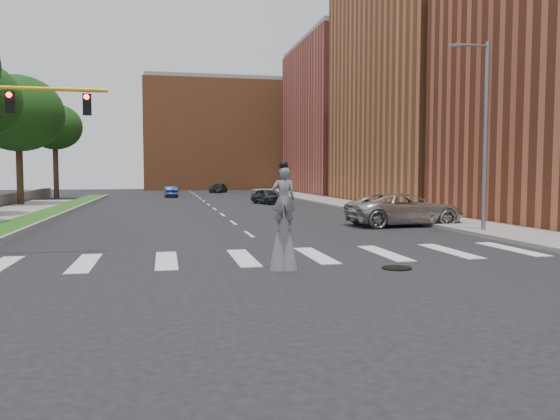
{
  "coord_description": "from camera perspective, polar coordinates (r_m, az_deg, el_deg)",
  "views": [
    {
      "loc": [
        -3.9,
        -17.32,
        2.94
      ],
      "look_at": [
        -0.21,
        0.0,
        1.7
      ],
      "focal_mm": 35.0,
      "sensor_mm": 36.0,
      "label": 1
    }
  ],
  "objects": [
    {
      "name": "ground_plane",
      "position": [
        17.99,
        0.66,
        -5.4
      ],
      "size": [
        160.0,
        160.0,
        0.0
      ],
      "primitive_type": "plane",
      "color": "black",
      "rests_on": "ground"
    },
    {
      "name": "grass_median",
      "position": [
        38.19,
        -23.47,
        -0.56
      ],
      "size": [
        2.0,
        60.0,
        0.25
      ],
      "primitive_type": "cube",
      "color": "#1F5217",
      "rests_on": "ground"
    },
    {
      "name": "median_curb",
      "position": [
        37.99,
        -21.92,
        -0.51
      ],
      "size": [
        0.2,
        60.0,
        0.28
      ],
      "primitive_type": "cube",
      "color": "gray",
      "rests_on": "ground"
    },
    {
      "name": "sidewalk_right",
      "position": [
        45.47,
        9.14,
        0.36
      ],
      "size": [
        5.0,
        90.0,
        0.18
      ],
      "primitive_type": "cube",
      "color": "gray",
      "rests_on": "ground"
    },
    {
      "name": "manhole",
      "position": [
        17.05,
        12.11,
        -5.94
      ],
      "size": [
        0.9,
        0.9,
        0.04
      ],
      "primitive_type": "cylinder",
      "color": "black",
      "rests_on": "ground"
    },
    {
      "name": "building_mid",
      "position": [
        54.7,
        16.91,
        13.37
      ],
      "size": [
        16.0,
        22.0,
        24.0
      ],
      "primitive_type": "cube",
      "color": "#AB6135",
      "rests_on": "ground"
    },
    {
      "name": "building_far",
      "position": [
        76.2,
        8.01,
        9.28
      ],
      "size": [
        16.0,
        22.0,
        20.0
      ],
      "primitive_type": "cube",
      "color": "#BD5446",
      "rests_on": "ground"
    },
    {
      "name": "building_backdrop",
      "position": [
        96.02,
        -6.13,
        7.6
      ],
      "size": [
        26.0,
        14.0,
        18.0
      ],
      "primitive_type": "cube",
      "color": "#AB6135",
      "rests_on": "ground"
    },
    {
      "name": "streetlight",
      "position": [
        27.69,
        20.53,
        7.8
      ],
      "size": [
        2.05,
        0.2,
        9.0
      ],
      "color": "slate",
      "rests_on": "ground"
    },
    {
      "name": "stilt_performer",
      "position": [
        16.27,
        0.37,
        -1.58
      ],
      "size": [
        0.84,
        0.55,
        3.27
      ],
      "rotation": [
        0.0,
        0.0,
        3.05
      ],
      "color": "#301F13",
      "rests_on": "ground"
    },
    {
      "name": "suv_crossing",
      "position": [
        30.64,
        12.9,
        0.07
      ],
      "size": [
        6.55,
        3.3,
        1.78
      ],
      "primitive_type": "imported",
      "rotation": [
        0.0,
        0.0,
        1.63
      ],
      "color": "#AEADA5",
      "rests_on": "ground"
    },
    {
      "name": "car_near",
      "position": [
        50.11,
        -1.34,
        1.44
      ],
      "size": [
        2.85,
        4.44,
        1.41
      ],
      "primitive_type": "imported",
      "rotation": [
        0.0,
        0.0,
        0.31
      ],
      "color": "black",
      "rests_on": "ground"
    },
    {
      "name": "car_mid",
      "position": [
        64.61,
        -11.33,
        1.89
      ],
      "size": [
        1.62,
        3.98,
        1.28
      ],
      "primitive_type": "imported",
      "rotation": [
        0.0,
        0.0,
        3.21
      ],
      "color": "navy",
      "rests_on": "ground"
    },
    {
      "name": "car_far",
      "position": [
        77.82,
        -6.45,
        2.27
      ],
      "size": [
        3.27,
        4.67,
        1.26
      ],
      "primitive_type": "imported",
      "rotation": [
        0.0,
        0.0,
        -0.39
      ],
      "color": "black",
      "rests_on": "ground"
    },
    {
      "name": "tree_4",
      "position": [
        51.99,
        -25.71,
        9.06
      ],
      "size": [
        7.6,
        7.6,
        11.13
      ],
      "color": "#301F13",
      "rests_on": "ground"
    },
    {
      "name": "tree_5",
      "position": [
        63.7,
        -22.48,
        8.0
      ],
      "size": [
        5.75,
        5.75,
        10.22
      ],
      "color": "#301F13",
      "rests_on": "ground"
    }
  ]
}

